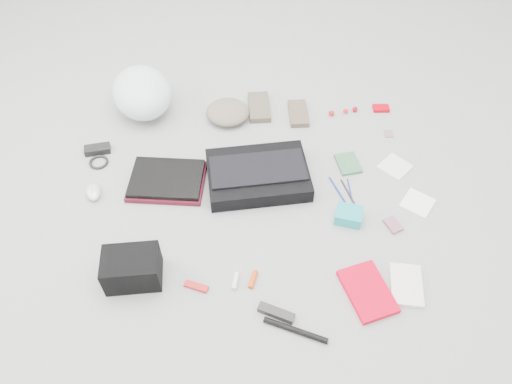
{
  "coord_description": "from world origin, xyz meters",
  "views": [
    {
      "loc": [
        -0.02,
        -1.38,
        1.72
      ],
      "look_at": [
        0.0,
        0.0,
        0.05
      ],
      "focal_mm": 35.0,
      "sensor_mm": 36.0,
      "label": 1
    }
  ],
  "objects_px": {
    "bike_helmet": "(142,93)",
    "camera_bag": "(132,268)",
    "laptop": "(166,178)",
    "book_red": "(368,291)",
    "accordion_wallet": "(349,216)",
    "messenger_bag": "(258,175)"
  },
  "relations": [
    {
      "from": "bike_helmet",
      "to": "book_red",
      "type": "height_order",
      "value": "bike_helmet"
    },
    {
      "from": "bike_helmet",
      "to": "camera_bag",
      "type": "bearing_deg",
      "value": -105.09
    },
    {
      "from": "messenger_bag",
      "to": "book_red",
      "type": "distance_m",
      "value": 0.71
    },
    {
      "from": "camera_bag",
      "to": "book_red",
      "type": "distance_m",
      "value": 0.9
    },
    {
      "from": "laptop",
      "to": "accordion_wallet",
      "type": "distance_m",
      "value": 0.82
    },
    {
      "from": "book_red",
      "to": "laptop",
      "type": "bearing_deg",
      "value": 126.87
    },
    {
      "from": "messenger_bag",
      "to": "bike_helmet",
      "type": "relative_size",
      "value": 1.23
    },
    {
      "from": "messenger_bag",
      "to": "laptop",
      "type": "height_order",
      "value": "messenger_bag"
    },
    {
      "from": "camera_bag",
      "to": "accordion_wallet",
      "type": "xyz_separation_m",
      "value": [
        0.87,
        0.27,
        -0.04
      ]
    },
    {
      "from": "messenger_bag",
      "to": "laptop",
      "type": "distance_m",
      "value": 0.41
    },
    {
      "from": "laptop",
      "to": "accordion_wallet",
      "type": "xyz_separation_m",
      "value": [
        0.79,
        -0.22,
        -0.01
      ]
    },
    {
      "from": "camera_bag",
      "to": "accordion_wallet",
      "type": "height_order",
      "value": "camera_bag"
    },
    {
      "from": "messenger_bag",
      "to": "camera_bag",
      "type": "xyz_separation_m",
      "value": [
        -0.49,
        -0.5,
        0.03
      ]
    },
    {
      "from": "camera_bag",
      "to": "bike_helmet",
      "type": "bearing_deg",
      "value": 90.31
    },
    {
      "from": "laptop",
      "to": "camera_bag",
      "type": "distance_m",
      "value": 0.49
    },
    {
      "from": "camera_bag",
      "to": "book_red",
      "type": "relative_size",
      "value": 0.92
    },
    {
      "from": "messenger_bag",
      "to": "book_red",
      "type": "xyz_separation_m",
      "value": [
        0.41,
        -0.58,
        -0.03
      ]
    },
    {
      "from": "laptop",
      "to": "bike_helmet",
      "type": "relative_size",
      "value": 0.88
    },
    {
      "from": "bike_helmet",
      "to": "camera_bag",
      "type": "xyz_separation_m",
      "value": [
        0.09,
        -1.0,
        -0.04
      ]
    },
    {
      "from": "bike_helmet",
      "to": "book_red",
      "type": "relative_size",
      "value": 1.57
    },
    {
      "from": "book_red",
      "to": "bike_helmet",
      "type": "bearing_deg",
      "value": 113.95
    },
    {
      "from": "book_red",
      "to": "accordion_wallet",
      "type": "relative_size",
      "value": 2.07
    }
  ]
}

